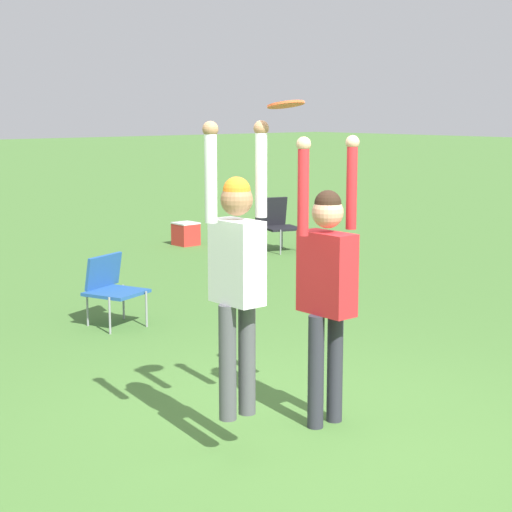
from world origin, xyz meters
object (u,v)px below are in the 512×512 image
(person_jumping, at_px, (237,265))
(frisbee, at_px, (286,105))
(cooler_box, at_px, (186,234))
(camping_chair_1, at_px, (111,285))
(camping_chair_0, at_px, (277,221))
(person_defending, at_px, (327,275))

(person_jumping, xyz_separation_m, frisbee, (0.30, -0.15, 1.06))
(frisbee, xyz_separation_m, cooler_box, (4.89, 7.81, -2.18))
(frisbee, relative_size, camping_chair_1, 0.33)
(frisbee, height_order, camping_chair_1, frisbee)
(person_jumping, bearing_deg, camping_chair_0, -43.09)
(frisbee, height_order, cooler_box, frisbee)
(frisbee, height_order, camping_chair_0, frisbee)
(camping_chair_0, height_order, cooler_box, camping_chair_0)
(person_jumping, bearing_deg, frisbee, -116.52)
(frisbee, bearing_deg, camping_chair_0, 47.99)
(camping_chair_0, distance_m, camping_chair_1, 5.40)
(person_defending, relative_size, frisbee, 8.68)
(person_defending, height_order, camping_chair_0, person_defending)
(person_jumping, distance_m, person_defending, 0.86)
(person_defending, xyz_separation_m, camping_chair_1, (0.39, 3.67, -0.70))
(camping_chair_1, bearing_deg, frisbee, 56.32)
(camping_chair_0, bearing_deg, cooler_box, -42.46)
(person_defending, distance_m, frisbee, 1.35)
(person_jumping, distance_m, camping_chair_0, 8.66)
(camping_chair_0, bearing_deg, frisbee, 66.67)
(person_defending, relative_size, cooler_box, 5.41)
(camping_chair_1, xyz_separation_m, cooler_box, (3.95, 4.00, -0.25))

